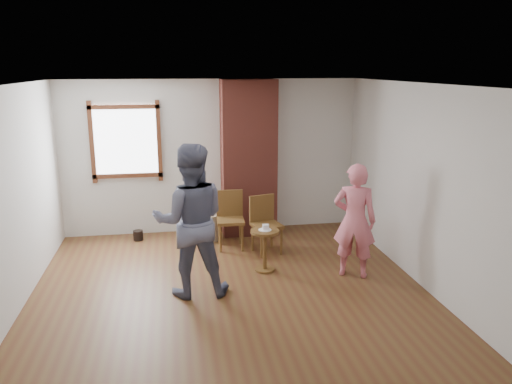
# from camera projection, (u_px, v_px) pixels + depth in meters

# --- Properties ---
(ground) EXTENTS (5.50, 5.50, 0.00)m
(ground) POSITION_uv_depth(u_px,v_px,m) (232.00, 299.00, 6.19)
(ground) COLOR brown
(ground) RESTS_ON ground
(room_shell) EXTENTS (5.04, 5.52, 2.62)m
(room_shell) POSITION_uv_depth(u_px,v_px,m) (220.00, 147.00, 6.31)
(room_shell) COLOR silver
(room_shell) RESTS_ON ground
(brick_chimney) EXTENTS (0.90, 0.50, 2.60)m
(brick_chimney) POSITION_uv_depth(u_px,v_px,m) (248.00, 158.00, 8.35)
(brick_chimney) COLOR brown
(brick_chimney) RESTS_ON ground
(stoneware_crock) EXTENTS (0.42, 0.42, 0.43)m
(stoneware_crock) POSITION_uv_depth(u_px,v_px,m) (209.00, 227.00, 8.24)
(stoneware_crock) COLOR tan
(stoneware_crock) RESTS_ON ground
(dark_pot) EXTENTS (0.19, 0.19, 0.16)m
(dark_pot) POSITION_uv_depth(u_px,v_px,m) (138.00, 235.00, 8.25)
(dark_pot) COLOR black
(dark_pot) RESTS_ON ground
(dining_chair_left) EXTENTS (0.44, 0.44, 0.90)m
(dining_chair_left) POSITION_uv_depth(u_px,v_px,m) (230.00, 216.00, 7.87)
(dining_chair_left) COLOR brown
(dining_chair_left) RESTS_ON ground
(dining_chair_right) EXTENTS (0.50, 0.50, 0.88)m
(dining_chair_right) POSITION_uv_depth(u_px,v_px,m) (265.00, 221.00, 7.66)
(dining_chair_right) COLOR brown
(dining_chair_right) RESTS_ON ground
(side_table) EXTENTS (0.40, 0.40, 0.60)m
(side_table) POSITION_uv_depth(u_px,v_px,m) (265.00, 243.00, 6.95)
(side_table) COLOR brown
(side_table) RESTS_ON ground
(cake_plate) EXTENTS (0.18, 0.18, 0.01)m
(cake_plate) POSITION_uv_depth(u_px,v_px,m) (265.00, 230.00, 6.90)
(cake_plate) COLOR white
(cake_plate) RESTS_ON side_table
(cake_slice) EXTENTS (0.08, 0.07, 0.06)m
(cake_slice) POSITION_uv_depth(u_px,v_px,m) (266.00, 227.00, 6.89)
(cake_slice) COLOR white
(cake_slice) RESTS_ON cake_plate
(man) EXTENTS (0.95, 0.75, 1.92)m
(man) POSITION_uv_depth(u_px,v_px,m) (190.00, 221.00, 6.12)
(man) COLOR #16193C
(man) RESTS_ON ground
(person_pink) EXTENTS (0.68, 0.58, 1.57)m
(person_pink) POSITION_uv_depth(u_px,v_px,m) (355.00, 221.00, 6.70)
(person_pink) COLOR pink
(person_pink) RESTS_ON ground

